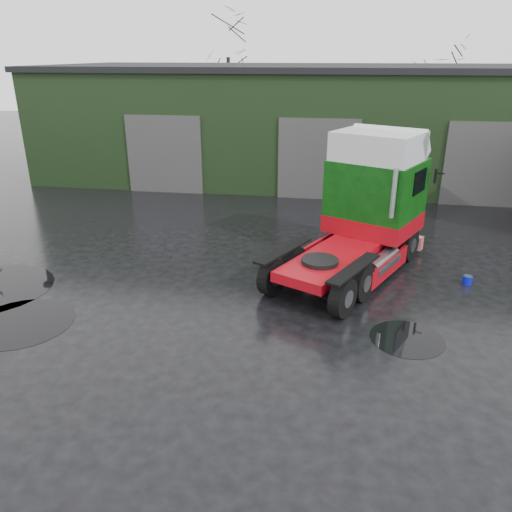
{
  "coord_description": "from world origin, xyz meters",
  "views": [
    {
      "loc": [
        2.98,
        -11.03,
        6.91
      ],
      "look_at": [
        0.9,
        1.6,
        1.7
      ],
      "focal_mm": 35.0,
      "sensor_mm": 36.0,
      "label": 1
    }
  ],
  "objects_px": {
    "warehouse": "(324,121)",
    "tree_back_a": "(229,83)",
    "wash_bucket": "(467,280)",
    "tree_back_b": "(436,99)",
    "hero_tractor": "(349,210)"
  },
  "relations": [
    {
      "from": "tree_back_b",
      "to": "hero_tractor",
      "type": "bearing_deg",
      "value": -104.45
    },
    {
      "from": "warehouse",
      "to": "tree_back_b",
      "type": "height_order",
      "value": "tree_back_b"
    },
    {
      "from": "warehouse",
      "to": "tree_back_a",
      "type": "relative_size",
      "value": 3.41
    },
    {
      "from": "wash_bucket",
      "to": "tree_back_a",
      "type": "height_order",
      "value": "tree_back_a"
    },
    {
      "from": "warehouse",
      "to": "hero_tractor",
      "type": "bearing_deg",
      "value": -84.74
    },
    {
      "from": "hero_tractor",
      "to": "warehouse",
      "type": "bearing_deg",
      "value": 121.8
    },
    {
      "from": "hero_tractor",
      "to": "wash_bucket",
      "type": "bearing_deg",
      "value": 26.04
    },
    {
      "from": "hero_tractor",
      "to": "tree_back_b",
      "type": "distance_m",
      "value": 26.37
    },
    {
      "from": "warehouse",
      "to": "wash_bucket",
      "type": "distance_m",
      "value": 16.7
    },
    {
      "from": "tree_back_a",
      "to": "tree_back_b",
      "type": "xyz_separation_m",
      "value": [
        16.0,
        0.0,
        -1.0
      ]
    },
    {
      "from": "warehouse",
      "to": "wash_bucket",
      "type": "height_order",
      "value": "warehouse"
    },
    {
      "from": "warehouse",
      "to": "hero_tractor",
      "type": "xyz_separation_m",
      "value": [
        1.43,
        -15.5,
        -0.87
      ]
    },
    {
      "from": "tree_back_b",
      "to": "wash_bucket",
      "type": "bearing_deg",
      "value": -95.96
    },
    {
      "from": "wash_bucket",
      "to": "warehouse",
      "type": "bearing_deg",
      "value": 108.95
    },
    {
      "from": "wash_bucket",
      "to": "tree_back_a",
      "type": "bearing_deg",
      "value": 117.58
    }
  ]
}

